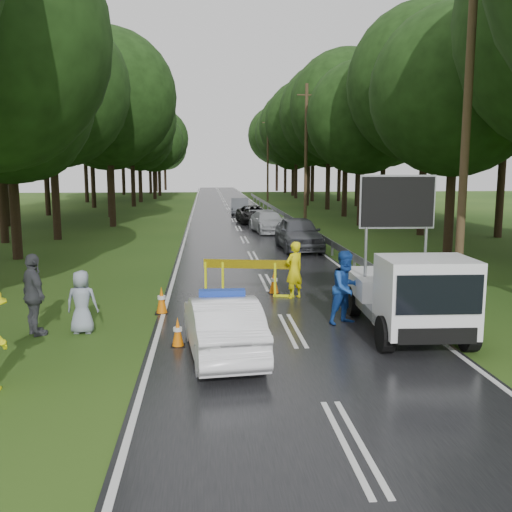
{
  "coord_description": "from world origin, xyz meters",
  "views": [
    {
      "loc": [
        -2.11,
        -13.79,
        4.09
      ],
      "look_at": [
        -0.57,
        3.94,
        1.3
      ],
      "focal_mm": 40.0,
      "sensor_mm": 36.0,
      "label": 1
    }
  ],
  "objects": [
    {
      "name": "cone_left_mid",
      "position": [
        -3.4,
        1.98,
        0.38
      ],
      "size": [
        0.37,
        0.37,
        0.78
      ],
      "color": "black",
      "rests_on": "ground"
    },
    {
      "name": "queue_car_second",
      "position": [
        1.76,
        21.7,
        0.66
      ],
      "size": [
        2.41,
        4.76,
        1.33
      ],
      "primitive_type": "imported",
      "rotation": [
        0.0,
        0.0,
        0.12
      ],
      "color": "#9FA2A7",
      "rests_on": "ground"
    },
    {
      "name": "civilian",
      "position": [
        1.5,
        0.5,
        0.97
      ],
      "size": [
        1.18,
        1.08,
        1.95
      ],
      "primitive_type": "imported",
      "rotation": [
        0.0,
        0.0,
        0.47
      ],
      "color": "#18449D",
      "rests_on": "ground"
    },
    {
      "name": "work_truck",
      "position": [
        2.8,
        -0.56,
        1.04
      ],
      "size": [
        2.32,
        4.89,
        3.84
      ],
      "rotation": [
        0.0,
        0.0,
        -0.04
      ],
      "color": "gray",
      "rests_on": "ground"
    },
    {
      "name": "guardrail",
      "position": [
        3.7,
        29.67,
        0.55
      ],
      "size": [
        0.12,
        60.06,
        0.7
      ],
      "color": "gray",
      "rests_on": "ground"
    },
    {
      "name": "barrier",
      "position": [
        -0.8,
        3.87,
        0.9
      ],
      "size": [
        2.85,
        0.59,
        1.19
      ],
      "rotation": [
        0.0,
        0.0,
        -0.19
      ],
      "color": "#E3ED0C",
      "rests_on": "ground"
    },
    {
      "name": "cone_far",
      "position": [
        0.05,
        4.24,
        0.37
      ],
      "size": [
        0.36,
        0.36,
        0.77
      ],
      "color": "black",
      "rests_on": "ground"
    },
    {
      "name": "officer",
      "position": [
        0.6,
        3.53,
        0.9
      ],
      "size": [
        0.79,
        0.72,
        1.8
      ],
      "primitive_type": "imported",
      "rotation": [
        0.0,
        0.0,
        3.71
      ],
      "color": "yellow",
      "rests_on": "ground"
    },
    {
      "name": "police_sedan",
      "position": [
        -1.8,
        -1.77,
        0.67
      ],
      "size": [
        1.83,
        4.15,
        1.46
      ],
      "rotation": [
        0.0,
        0.0,
        3.25
      ],
      "color": "white",
      "rests_on": "ground"
    },
    {
      "name": "cone_right",
      "position": [
        3.25,
        3.73,
        0.31
      ],
      "size": [
        0.31,
        0.31,
        0.65
      ],
      "color": "black",
      "rests_on": "ground"
    },
    {
      "name": "queue_car_fourth",
      "position": [
        0.8,
        35.69,
        0.7
      ],
      "size": [
        1.73,
        4.31,
        1.39
      ],
      "primitive_type": "imported",
      "rotation": [
        0.0,
        0.0,
        -0.06
      ],
      "color": "#474A4F",
      "rests_on": "ground"
    },
    {
      "name": "ground",
      "position": [
        0.0,
        0.0,
        0.0
      ],
      "size": [
        160.0,
        160.0,
        0.0
      ],
      "primitive_type": "plane",
      "color": "#1E3F12",
      "rests_on": "ground"
    },
    {
      "name": "cone_center",
      "position": [
        -0.87,
        0.0,
        0.35
      ],
      "size": [
        0.34,
        0.34,
        0.71
      ],
      "color": "black",
      "rests_on": "ground"
    },
    {
      "name": "utility_pole_mid",
      "position": [
        5.2,
        28.0,
        5.06
      ],
      "size": [
        1.4,
        0.24,
        10.0
      ],
      "color": "#42341E",
      "rests_on": "ground"
    },
    {
      "name": "cone_near_left",
      "position": [
        -2.81,
        -1.06,
        0.34
      ],
      "size": [
        0.33,
        0.33,
        0.7
      ],
      "color": "black",
      "rests_on": "ground"
    },
    {
      "name": "utility_pole_near",
      "position": [
        5.2,
        2.0,
        5.06
      ],
      "size": [
        1.4,
        0.24,
        10.0
      ],
      "color": "#42341E",
      "rests_on": "ground"
    },
    {
      "name": "road",
      "position": [
        0.0,
        30.0,
        0.01
      ],
      "size": [
        7.0,
        140.0,
        0.02
      ],
      "primitive_type": "cube",
      "color": "black",
      "rests_on": "ground"
    },
    {
      "name": "queue_car_first",
      "position": [
        2.45,
        14.08,
        0.82
      ],
      "size": [
        2.08,
        4.87,
        1.64
      ],
      "primitive_type": "imported",
      "rotation": [
        0.0,
        0.0,
        0.03
      ],
      "color": "#45474D",
      "rests_on": "ground"
    },
    {
      "name": "bystander_right",
      "position": [
        -5.21,
        0.24,
        0.79
      ],
      "size": [
        0.82,
        0.57,
        1.58
      ],
      "primitive_type": "imported",
      "rotation": [
        0.0,
        0.0,
        3.05
      ],
      "color": "#8891A3",
      "rests_on": "ground"
    },
    {
      "name": "utility_pole_far",
      "position": [
        5.2,
        54.0,
        5.06
      ],
      "size": [
        1.4,
        0.24,
        10.0
      ],
      "color": "#42341E",
      "rests_on": "ground"
    },
    {
      "name": "queue_car_third",
      "position": [
        1.28,
        27.7,
        0.64
      ],
      "size": [
        2.35,
        4.7,
        1.28
      ],
      "primitive_type": "imported",
      "rotation": [
        0.0,
        0.0,
        0.05
      ],
      "color": "black",
      "rests_on": "ground"
    },
    {
      "name": "bystander_mid",
      "position": [
        -6.32,
        0.17,
        1.01
      ],
      "size": [
        1.09,
        1.25,
        2.03
      ],
      "primitive_type": "imported",
      "rotation": [
        0.0,
        0.0,
        2.19
      ],
      "color": "#404147",
      "rests_on": "ground"
    }
  ]
}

